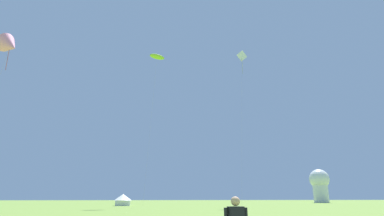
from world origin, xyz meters
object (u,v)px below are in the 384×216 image
festival_tent_center (123,199)px  kite_white_diamond (242,59)px  observatory_dome (320,184)px  kite_lime_parafoil (157,57)px  kite_pink_delta (10,45)px

festival_tent_center → kite_white_diamond: bearing=-19.2°
kite_white_diamond → observatory_dome: 59.20m
kite_lime_parafoil → kite_white_diamond: bearing=-2.3°
kite_pink_delta → observatory_dome: kite_pink_delta is taller
kite_pink_delta → festival_tent_center: (13.94, 28.35, -20.12)m
kite_lime_parafoil → kite_pink_delta: bearing=-134.2°
kite_lime_parafoil → observatory_dome: kite_lime_parafoil is taller
observatory_dome → festival_tent_center: bearing=-153.9°
kite_pink_delta → observatory_dome: 96.81m
kite_lime_parafoil → kite_white_diamond: kite_white_diamond is taller
kite_white_diamond → observatory_dome: size_ratio=3.06×
kite_white_diamond → observatory_dome: kite_white_diamond is taller
kite_white_diamond → observatory_dome: bearing=46.4°
kite_pink_delta → festival_tent_center: 37.45m
kite_pink_delta → observatory_dome: bearing=37.8°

